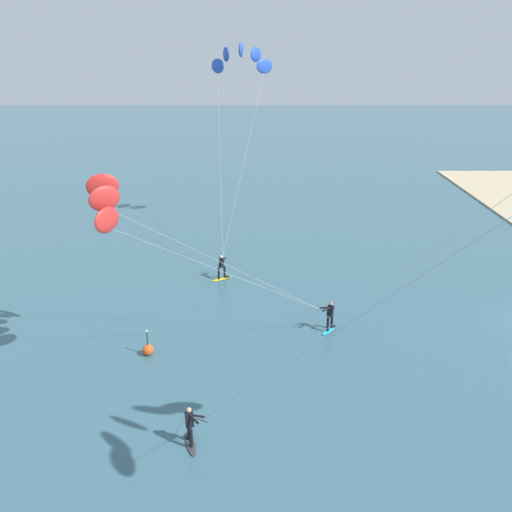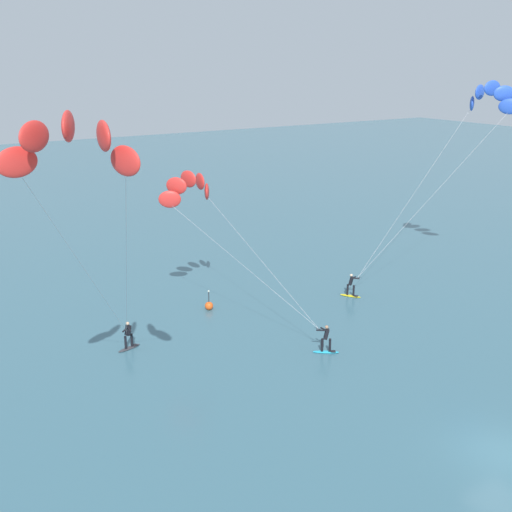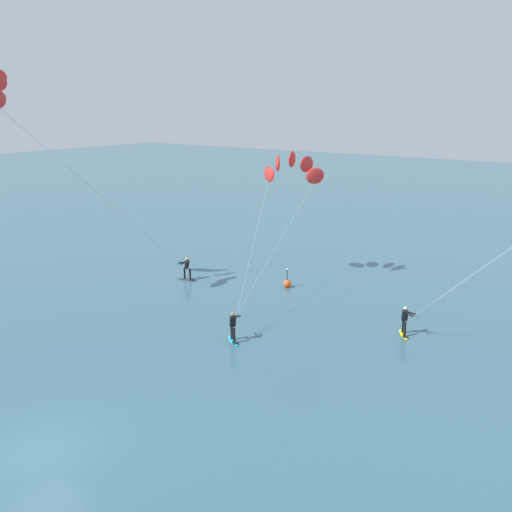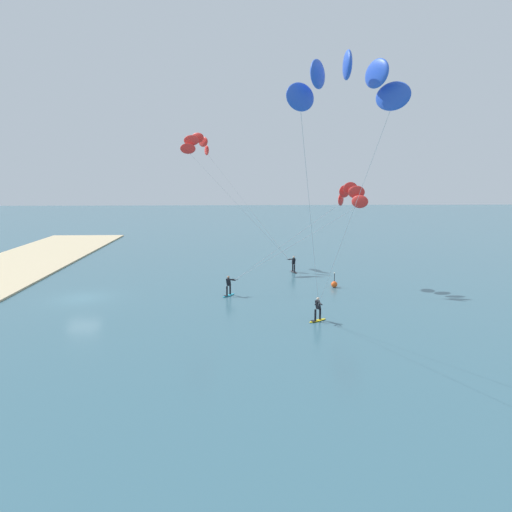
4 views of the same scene
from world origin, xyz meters
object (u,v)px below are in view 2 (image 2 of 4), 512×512
object	(u,v)px
kitesurfer_far_out	(74,158)
kitesurfer_nearshore	(195,194)
marker_buoy	(209,306)
kitesurfer_mid_water	(485,105)

from	to	relation	value
kitesurfer_far_out	kitesurfer_nearshore	bearing A→B (deg)	49.09
marker_buoy	kitesurfer_far_out	bearing A→B (deg)	-133.70
kitesurfer_nearshore	kitesurfer_mid_water	distance (m)	22.31
kitesurfer_mid_water	kitesurfer_far_out	world-z (taller)	kitesurfer_mid_water
kitesurfer_nearshore	marker_buoy	world-z (taller)	kitesurfer_nearshore
kitesurfer_mid_water	marker_buoy	size ratio (longest dim) A/B	10.59
kitesurfer_nearshore	kitesurfer_far_out	distance (m)	18.06
kitesurfer_mid_water	kitesurfer_far_out	xyz separation A→B (m)	(-32.54, -8.19, -0.24)
marker_buoy	kitesurfer_nearshore	bearing A→B (deg)	119.53
kitesurfer_mid_water	marker_buoy	world-z (taller)	kitesurfer_mid_water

